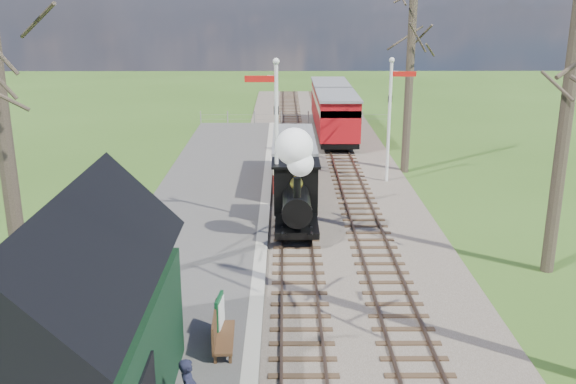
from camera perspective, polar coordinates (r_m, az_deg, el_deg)
name	(u,v)px	position (r m, az deg, el deg)	size (l,w,h in m)	color
distant_hills	(300,216)	(74.94, 1.05, -2.18)	(114.40, 48.00, 22.02)	#385B23
ballast_bed	(321,182)	(29.65, 2.99, 0.88)	(8.00, 60.00, 0.10)	brown
track_near	(293,181)	(29.59, 0.48, 0.97)	(1.60, 60.00, 0.15)	brown
track_far	(350,181)	(29.74, 5.50, 0.98)	(1.60, 60.00, 0.15)	brown
platform	(195,245)	(22.21, -8.31, -4.69)	(5.00, 44.00, 0.20)	#474442
coping_strip	(262,245)	(22.01, -2.35, -4.71)	(0.40, 44.00, 0.21)	#B2AD9E
station_shed	(73,336)	(12.62, -18.58, -12.04)	(3.25, 6.30, 4.78)	black
semaphore_near	(274,132)	(22.93, -1.21, 5.35)	(1.22, 0.24, 6.22)	silver
semaphore_far	(391,111)	(29.27, 9.16, 7.11)	(1.22, 0.24, 5.72)	silver
bare_trees	(351,117)	(16.92, 5.66, 6.64)	(15.51, 22.39, 12.00)	#382D23
fence_line	(295,118)	(43.15, 0.61, 6.62)	(12.60, 0.08, 1.00)	slate
locomotive	(296,186)	(22.54, 0.71, 0.54)	(1.59, 3.71, 3.98)	black
coach	(294,158)	(28.52, 0.51, 3.00)	(1.86, 6.37, 1.95)	black
red_carriage_a	(337,117)	(37.12, 4.35, 6.64)	(2.30, 5.71, 2.43)	black
red_carriage_b	(330,102)	(42.53, 3.76, 7.95)	(2.30, 5.71, 2.43)	black
sign_board	(220,317)	(16.02, -6.06, -10.95)	(0.17, 0.74, 1.08)	#0E4521
bench	(219,331)	(15.60, -6.13, -12.21)	(0.52, 1.61, 0.91)	#4B2F1A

